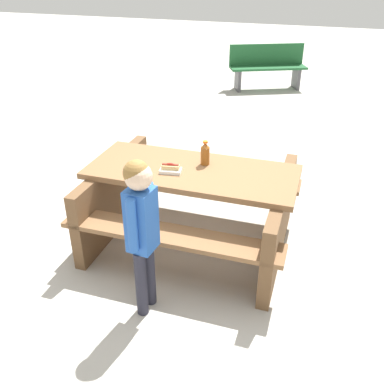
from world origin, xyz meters
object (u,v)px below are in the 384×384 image
Objects in this scene: picnic_table at (192,200)px; hotdog_tray at (171,169)px; child_in_coat at (141,220)px; park_bench_mid at (267,66)px; soda_bottle at (205,154)px.

hotdog_tray is at bearing 37.72° from picnic_table.
hotdog_tray is at bearing -82.50° from child_in_coat.
park_bench_mid is (0.32, -5.54, 0.00)m from picnic_table.
child_in_coat is 6.48m from park_bench_mid.
soda_bottle is 1.11× the size of hotdog_tray.
soda_bottle is (-0.08, -0.13, 0.41)m from picnic_table.
hotdog_tray is 0.13× the size of park_bench_mid.
soda_bottle is 5.43m from park_bench_mid.
hotdog_tray is 5.66m from park_bench_mid.
soda_bottle is at bearing -96.37° from child_in_coat.
child_in_coat is (0.12, 1.06, -0.07)m from soda_bottle.
picnic_table is at bearing 60.37° from soda_bottle.
child_in_coat is at bearing 92.48° from park_bench_mid.
hotdog_tray is (0.23, 0.25, -0.07)m from soda_bottle.
child_in_coat is at bearing 87.33° from picnic_table.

